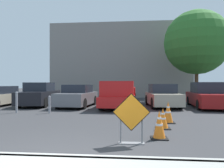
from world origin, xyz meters
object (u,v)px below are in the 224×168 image
Objects in this scene: bollard_nearest at (50,104)px; bollard_second at (17,102)px; pickup_truck at (119,96)px; parked_car_fifth at (207,96)px; traffic_cone_nearest at (159,125)px; parked_car_second at (39,95)px; road_closed_sign at (131,117)px; parked_car_fourth at (162,96)px; traffic_cone_second at (163,119)px; parked_car_third at (78,96)px; traffic_cone_third at (168,112)px.

bollard_second is at bearing -180.00° from bollard_nearest.
pickup_truck reaches higher than parked_car_fifth.
bollard_nearest is (-3.35, -2.76, -0.27)m from pickup_truck.
traffic_cone_nearest is 0.18× the size of parked_car_second.
road_closed_sign is 9.77m from parked_car_fifth.
parked_car_fifth reaches higher than parked_car_fourth.
parked_car_fifth is at bearing 21.00° from bollard_nearest.
traffic_cone_second is 0.16× the size of parked_car_third.
traffic_cone_third is at bearing 72.27° from traffic_cone_second.
road_closed_sign reaches higher than traffic_cone_third.
road_closed_sign is at bearing -41.67° from bollard_second.
parked_car_second is at bearing -4.30° from parked_car_third.
road_closed_sign is 1.43× the size of bollard_nearest.
pickup_truck is 1.35× the size of parked_car_fourth.
parked_car_fifth is 9.41m from bollard_nearest.
traffic_cone_second is at bearing 78.14° from traffic_cone_nearest.
bollard_nearest is at bearing 136.55° from traffic_cone_nearest.
road_closed_sign is 8.94m from parked_car_fourth.
traffic_cone_third is at bearing -21.63° from bollard_nearest.
traffic_cone_second is at bearing -32.40° from bollard_nearest.
parked_car_fourth is (1.94, 8.72, 0.01)m from road_closed_sign.
road_closed_sign is at bearing -114.56° from traffic_cone_third.
bollard_nearest is (-8.79, -3.37, -0.24)m from parked_car_fifth.
pickup_truck reaches higher than parked_car_third.
traffic_cone_third is at bearing 136.22° from parked_car_third.
parked_car_third is at bearing 52.82° from bollard_second.
parked_car_second reaches higher than parked_car_fourth.
bollard_nearest is (-5.51, 2.18, 0.07)m from traffic_cone_third.
bollard_second is at bearing 56.56° from parked_car_third.
traffic_cone_third is 0.15× the size of pickup_truck.
pickup_truck reaches higher than traffic_cone_second.
traffic_cone_second is 7.85m from parked_car_third.
traffic_cone_second is 7.58m from parked_car_fifth.
traffic_cone_second is 6.11m from bollard_nearest.
parked_car_fifth is 4.43× the size of bollard_second.
parked_car_third is (-4.52, 6.41, 0.33)m from traffic_cone_second.
traffic_cone_second is 6.32m from pickup_truck.
bollard_second is (-5.08, -2.76, -0.17)m from pickup_truck.
parked_car_fourth is 7.01m from bollard_nearest.
parked_car_fifth is at bearing 61.41° from traffic_cone_second.
traffic_cone_second is (0.28, 1.35, -0.04)m from traffic_cone_nearest.
traffic_cone_nearest is 8.84m from parked_car_third.
bollard_second is (-1.74, -0.00, 0.10)m from bollard_nearest.
pickup_truck is at bearing 176.00° from parked_car_third.
pickup_truck is 1.17× the size of parked_car_fifth.
traffic_cone_nearest is 10.71m from parked_car_second.
parked_car_second is 0.89× the size of parked_car_fifth.
parked_car_fourth is (5.43, 0.38, 0.01)m from parked_car_third.
parked_car_second is at bearing 130.53° from traffic_cone_nearest.
parked_car_third is (-4.24, 7.75, 0.29)m from traffic_cone_nearest.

